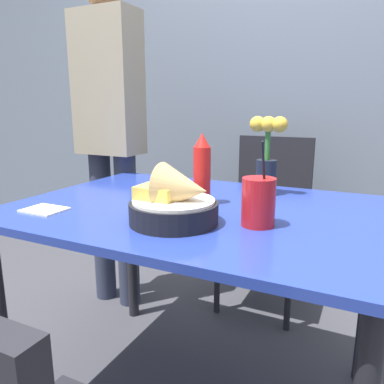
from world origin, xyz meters
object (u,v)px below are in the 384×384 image
at_px(flower_vase, 267,155).
at_px(ketchup_bottle, 201,170).
at_px(food_basket, 176,202).
at_px(chair_far_window, 269,207).
at_px(drink_cup, 258,204).
at_px(person_standing, 110,122).

bearing_deg(flower_vase, ketchup_bottle, -124.31).
bearing_deg(food_basket, chair_far_window, 90.08).
distance_m(chair_far_window, food_basket, 1.07).
xyz_separation_m(drink_cup, flower_vase, (-0.08, 0.37, 0.09)).
xyz_separation_m(food_basket, person_standing, (-0.72, 0.65, 0.18)).
relative_size(food_basket, drink_cup, 1.06).
bearing_deg(food_basket, flower_vase, 73.93).
relative_size(ketchup_bottle, person_standing, 0.14).
height_order(ketchup_bottle, person_standing, person_standing).
height_order(food_basket, ketchup_bottle, ketchup_bottle).
height_order(food_basket, flower_vase, flower_vase).
xyz_separation_m(food_basket, ketchup_bottle, (-0.03, 0.22, 0.05)).
distance_m(chair_far_window, drink_cup, 1.02).
relative_size(chair_far_window, drink_cup, 3.80).
height_order(chair_far_window, person_standing, person_standing).
distance_m(ketchup_bottle, person_standing, 0.83).
relative_size(ketchup_bottle, flower_vase, 0.83).
distance_m(chair_far_window, person_standing, 0.94).
height_order(chair_far_window, drink_cup, drink_cup).
bearing_deg(flower_vase, food_basket, -106.07).
xyz_separation_m(chair_far_window, food_basket, (0.00, -1.04, 0.27)).
height_order(ketchup_bottle, flower_vase, flower_vase).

